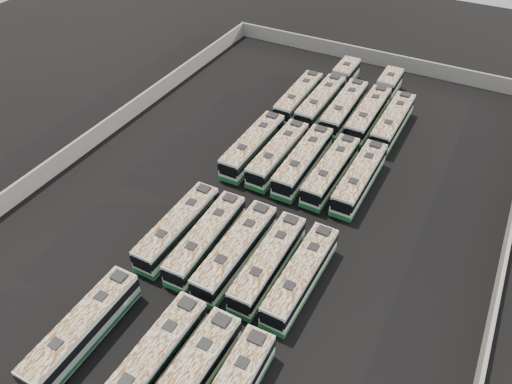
{
  "coord_description": "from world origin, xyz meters",
  "views": [
    {
      "loc": [
        16.96,
        -32.89,
        33.75
      ],
      "look_at": [
        -0.77,
        0.41,
        1.6
      ],
      "focal_mm": 35.0,
      "sensor_mm": 36.0,
      "label": 1
    }
  ],
  "objects_px": {
    "bus_back_far_right": "(393,122)",
    "bus_midback_center": "(303,161)",
    "bus_midfront_left": "(206,239)",
    "bus_midfront_right": "(268,263)",
    "bus_front_far_left": "(83,329)",
    "bus_front_right": "(186,382)",
    "bus_midback_right": "(331,171)",
    "bus_midback_left": "(278,154)",
    "bus_midfront_far_left": "(178,228)",
    "bus_back_right": "(375,104)",
    "bus_back_center": "(344,108)",
    "bus_back_left": "(329,92)",
    "bus_midback_far_right": "(360,178)",
    "bus_midfront_center": "(236,251)",
    "bus_midfront_far_right": "(301,276)",
    "bus_midback_far_left": "(253,146)",
    "bus_front_center": "(152,362)",
    "bus_back_far_left": "(299,98)"
  },
  "relations": [
    {
      "from": "bus_back_far_right",
      "to": "bus_midback_center",
      "type": "bearing_deg",
      "value": -116.66
    },
    {
      "from": "bus_midfront_left",
      "to": "bus_midfront_right",
      "type": "height_order",
      "value": "bus_midfront_left"
    },
    {
      "from": "bus_front_far_left",
      "to": "bus_midback_center",
      "type": "bearing_deg",
      "value": 77.08
    },
    {
      "from": "bus_front_right",
      "to": "bus_midback_right",
      "type": "height_order",
      "value": "bus_front_right"
    },
    {
      "from": "bus_midfront_right",
      "to": "bus_midback_left",
      "type": "distance_m",
      "value": 15.76
    },
    {
      "from": "bus_front_right",
      "to": "bus_midfront_far_left",
      "type": "height_order",
      "value": "bus_front_right"
    },
    {
      "from": "bus_front_right",
      "to": "bus_back_right",
      "type": "relative_size",
      "value": 0.65
    },
    {
      "from": "bus_midfront_right",
      "to": "bus_back_right",
      "type": "relative_size",
      "value": 0.63
    },
    {
      "from": "bus_front_far_left",
      "to": "bus_midback_left",
      "type": "distance_m",
      "value": 27.13
    },
    {
      "from": "bus_midback_center",
      "to": "bus_back_center",
      "type": "height_order",
      "value": "bus_back_center"
    },
    {
      "from": "bus_midfront_far_left",
      "to": "bus_midback_left",
      "type": "distance_m",
      "value": 14.91
    },
    {
      "from": "bus_front_right",
      "to": "bus_midback_left",
      "type": "relative_size",
      "value": 1.02
    },
    {
      "from": "bus_back_center",
      "to": "bus_back_right",
      "type": "bearing_deg",
      "value": 42.52
    },
    {
      "from": "bus_back_left",
      "to": "bus_back_center",
      "type": "distance_m",
      "value": 4.3
    },
    {
      "from": "bus_midfront_left",
      "to": "bus_midback_far_right",
      "type": "relative_size",
      "value": 0.99
    },
    {
      "from": "bus_midfront_far_left",
      "to": "bus_back_right",
      "type": "relative_size",
      "value": 0.63
    },
    {
      "from": "bus_midback_center",
      "to": "bus_midback_right",
      "type": "xyz_separation_m",
      "value": [
        3.19,
        -0.08,
        -0.05
      ]
    },
    {
      "from": "bus_front_right",
      "to": "bus_midback_far_right",
      "type": "distance_m",
      "value": 27.21
    },
    {
      "from": "bus_midfront_far_left",
      "to": "bus_back_right",
      "type": "xyz_separation_m",
      "value": [
        9.18,
        29.93,
        0.03
      ]
    },
    {
      "from": "bus_midfront_center",
      "to": "bus_midback_left",
      "type": "xyz_separation_m",
      "value": [
        -3.08,
        14.67,
        -0.03
      ]
    },
    {
      "from": "bus_midfront_center",
      "to": "bus_back_left",
      "type": "relative_size",
      "value": 0.64
    },
    {
      "from": "bus_back_far_right",
      "to": "bus_midback_far_right",
      "type": "bearing_deg",
      "value": -89.44
    },
    {
      "from": "bus_midfront_far_right",
      "to": "bus_midback_center",
      "type": "relative_size",
      "value": 0.96
    },
    {
      "from": "bus_back_center",
      "to": "bus_midfront_right",
      "type": "bearing_deg",
      "value": -84.23
    },
    {
      "from": "bus_midfront_center",
      "to": "bus_midback_far_left",
      "type": "distance_m",
      "value": 15.95
    },
    {
      "from": "bus_midfront_right",
      "to": "bus_midfront_far_right",
      "type": "xyz_separation_m",
      "value": [
        3.04,
        0.01,
        0.01
      ]
    },
    {
      "from": "bus_front_far_left",
      "to": "bus_midfront_far_right",
      "type": "height_order",
      "value": "same"
    },
    {
      "from": "bus_midfront_far_left",
      "to": "bus_back_far_right",
      "type": "bearing_deg",
      "value": 65.6
    },
    {
      "from": "bus_back_left",
      "to": "bus_midback_far_right",
      "type": "bearing_deg",
      "value": -58.21
    },
    {
      "from": "bus_back_right",
      "to": "bus_front_right",
      "type": "bearing_deg",
      "value": -90.15
    },
    {
      "from": "bus_front_center",
      "to": "bus_back_far_left",
      "type": "xyz_separation_m",
      "value": [
        -6.21,
        39.07,
        -0.04
      ]
    },
    {
      "from": "bus_midback_center",
      "to": "bus_back_far_right",
      "type": "bearing_deg",
      "value": 62.58
    },
    {
      "from": "bus_midback_right",
      "to": "bus_front_far_left",
      "type": "bearing_deg",
      "value": -108.3
    },
    {
      "from": "bus_front_center",
      "to": "bus_midback_left",
      "type": "bearing_deg",
      "value": 97.31
    },
    {
      "from": "bus_midback_far_left",
      "to": "bus_midback_left",
      "type": "bearing_deg",
      "value": -0.39
    },
    {
      "from": "bus_midback_right",
      "to": "bus_midback_far_right",
      "type": "height_order",
      "value": "bus_midback_far_right"
    },
    {
      "from": "bus_midback_right",
      "to": "bus_back_right",
      "type": "relative_size",
      "value": 0.64
    },
    {
      "from": "bus_front_far_left",
      "to": "bus_midback_center",
      "type": "distance_m",
      "value": 27.65
    },
    {
      "from": "bus_midfront_left",
      "to": "bus_midback_right",
      "type": "bearing_deg",
      "value": 65.47
    },
    {
      "from": "bus_midback_far_right",
      "to": "bus_back_center",
      "type": "distance_m",
      "value": 13.74
    },
    {
      "from": "bus_front_center",
      "to": "bus_back_left",
      "type": "xyz_separation_m",
      "value": [
        -3.22,
        42.13,
        0.0
      ]
    },
    {
      "from": "bus_front_right",
      "to": "bus_back_far_left",
      "type": "relative_size",
      "value": 1.04
    },
    {
      "from": "bus_midback_far_right",
      "to": "bus_back_far_right",
      "type": "relative_size",
      "value": 1.0
    },
    {
      "from": "bus_midfront_center",
      "to": "bus_midfront_far_right",
      "type": "height_order",
      "value": "bus_midfront_center"
    },
    {
      "from": "bus_midfront_right",
      "to": "bus_midback_right",
      "type": "relative_size",
      "value": 0.99
    },
    {
      "from": "bus_back_far_left",
      "to": "bus_back_left",
      "type": "relative_size",
      "value": 0.63
    },
    {
      "from": "bus_midfront_left",
      "to": "bus_back_center",
      "type": "relative_size",
      "value": 0.96
    },
    {
      "from": "bus_front_center",
      "to": "bus_midfront_center",
      "type": "bearing_deg",
      "value": 90.78
    },
    {
      "from": "bus_midfront_left",
      "to": "bus_midback_right",
      "type": "relative_size",
      "value": 1.0
    },
    {
      "from": "bus_midfront_left",
      "to": "bus_midfront_far_right",
      "type": "relative_size",
      "value": 1.0
    }
  ]
}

